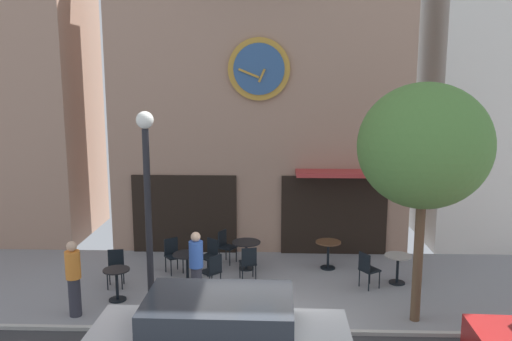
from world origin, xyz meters
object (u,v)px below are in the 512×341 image
Objects in this scene: cafe_table_rightmost at (328,250)px; cafe_chair_under_awning at (173,253)px; cafe_chair_outer at (210,253)px; street_lamp at (148,215)px; cafe_table_center at (117,280)px; cafe_chair_near_tree at (367,267)px; cafe_chair_mid_row at (225,244)px; cafe_chair_right_end at (213,269)px; cafe_table_near_curb at (398,264)px; street_tree at (424,147)px; pedestrian_blue at (196,266)px; cafe_chair_corner at (116,265)px; pedestrian_orange at (74,278)px; cafe_chair_by_entrance at (248,261)px; cafe_table_near_door at (187,262)px; cafe_table_center_left at (246,249)px.

cafe_table_rightmost is 4.14m from cafe_chair_under_awning.
cafe_chair_outer is at bearing -0.60° from cafe_chair_under_awning.
cafe_chair_outer is at bearing 69.37° from street_lamp.
cafe_table_rightmost is 0.84× the size of cafe_chair_under_awning.
cafe_table_center is 0.83× the size of cafe_chair_near_tree.
cafe_chair_under_awning is at bearing 62.61° from cafe_table_center.
cafe_chair_outer is 0.84m from cafe_chair_mid_row.
cafe_table_rightmost is 0.84× the size of cafe_chair_right_end.
cafe_table_near_curb is (6.69, 1.24, 0.01)m from cafe_table_center.
cafe_chair_under_awning is at bearing 155.39° from street_tree.
cafe_chair_mid_row is (2.26, 2.58, 0.04)m from cafe_table_center.
cafe_chair_mid_row is 1.95m from cafe_chair_right_end.
cafe_chair_under_awning is 2.11m from pedestrian_blue.
cafe_chair_near_tree is at bearing 8.74° from cafe_table_center.
cafe_chair_near_tree is 0.54× the size of pedestrian_blue.
pedestrian_orange is (-0.39, -1.65, 0.33)m from cafe_chair_corner.
cafe_chair_near_tree and cafe_chair_mid_row have the same top height.
cafe_chair_by_entrance and cafe_chair_under_awning have the same top height.
cafe_chair_outer is 1.00× the size of cafe_chair_near_tree.
cafe_table_near_door is at bearing 176.85° from cafe_chair_near_tree.
street_lamp is 2.59m from cafe_table_near_door.
cafe_table_center_left is at bearing 158.42° from cafe_chair_near_tree.
pedestrian_orange is (-3.54, -2.91, 0.31)m from cafe_table_center_left.
cafe_chair_under_awning reaches higher than cafe_table_rightmost.
cafe_chair_under_awning is at bearing 179.40° from cafe_chair_outer.
street_lamp is 4.89× the size of cafe_chair_corner.
street_lamp reaches higher than cafe_chair_by_entrance.
cafe_table_center_left is (1.43, 0.94, 0.03)m from cafe_table_near_door.
cafe_chair_by_entrance is 0.54× the size of pedestrian_blue.
pedestrian_orange is at bearing -164.43° from cafe_table_near_curb.
cafe_chair_under_awning is at bearing 174.25° from cafe_table_near_curb.
cafe_table_center_left is 1.63m from cafe_chair_right_end.
cafe_chair_by_entrance is 1.51m from cafe_chair_mid_row.
cafe_chair_mid_row is 0.54× the size of pedestrian_orange.
cafe_chair_near_tree is (-0.72, 1.68, -3.18)m from street_tree.
cafe_table_near_curb is at bearing 3.30° from cafe_chair_corner.
cafe_chair_right_end is (-0.83, -0.61, 0.00)m from cafe_chair_by_entrance.
cafe_table_rightmost is at bearing 121.83° from cafe_chair_near_tree.
cafe_table_rightmost is 0.45× the size of pedestrian_blue.
pedestrian_orange is at bearing -152.20° from cafe_table_rightmost.
pedestrian_orange is (-7.36, -2.05, 0.36)m from cafe_table_near_curb.
cafe_chair_near_tree is at bearing -21.58° from cafe_table_center_left.
street_tree is 5.58m from pedestrian_blue.
cafe_table_center is 2.65m from cafe_chair_outer.
cafe_chair_right_end is at bearing -4.60° from cafe_chair_corner.
cafe_table_near_door is 0.82× the size of cafe_chair_by_entrance.
pedestrian_blue is (0.41, -1.21, 0.34)m from cafe_table_near_door.
cafe_table_center is 1.02× the size of cafe_table_near_door.
pedestrian_blue is at bearing -98.76° from cafe_chair_mid_row.
street_lamp is 4.89× the size of cafe_chair_near_tree.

